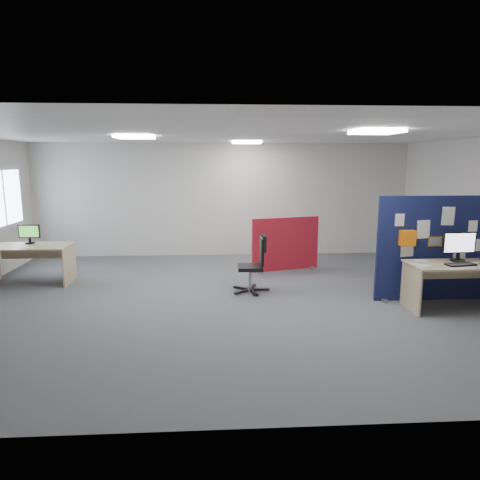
{
  "coord_description": "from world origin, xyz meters",
  "views": [
    {
      "loc": [
        -0.19,
        -6.83,
        2.28
      ],
      "look_at": [
        0.22,
        0.08,
        1.0
      ],
      "focal_mm": 32.0,
      "sensor_mm": 36.0,
      "label": 1
    }
  ],
  "objects_px": {
    "main_desk": "(459,274)",
    "second_desk": "(30,255)",
    "red_divider": "(286,245)",
    "navy_divider": "(438,249)",
    "monitor_second": "(29,233)",
    "monitor_main": "(459,245)",
    "office_chair": "(256,260)"
  },
  "relations": [
    {
      "from": "navy_divider",
      "to": "red_divider",
      "type": "height_order",
      "value": "navy_divider"
    },
    {
      "from": "navy_divider",
      "to": "office_chair",
      "type": "bearing_deg",
      "value": 168.51
    },
    {
      "from": "second_desk",
      "to": "monitor_main",
      "type": "bearing_deg",
      "value": -13.42
    },
    {
      "from": "red_divider",
      "to": "second_desk",
      "type": "height_order",
      "value": "red_divider"
    },
    {
      "from": "red_divider",
      "to": "office_chair",
      "type": "height_order",
      "value": "red_divider"
    },
    {
      "from": "monitor_second",
      "to": "second_desk",
      "type": "bearing_deg",
      "value": -72.7
    },
    {
      "from": "main_desk",
      "to": "monitor_second",
      "type": "distance_m",
      "value": 7.58
    },
    {
      "from": "main_desk",
      "to": "second_desk",
      "type": "distance_m",
      "value": 7.5
    },
    {
      "from": "navy_divider",
      "to": "main_desk",
      "type": "bearing_deg",
      "value": -75.18
    },
    {
      "from": "red_divider",
      "to": "monitor_second",
      "type": "bearing_deg",
      "value": 171.29
    },
    {
      "from": "second_desk",
      "to": "monitor_second",
      "type": "distance_m",
      "value": 0.41
    },
    {
      "from": "monitor_main",
      "to": "second_desk",
      "type": "height_order",
      "value": "monitor_main"
    },
    {
      "from": "monitor_main",
      "to": "monitor_second",
      "type": "relative_size",
      "value": 1.34
    },
    {
      "from": "monitor_second",
      "to": "office_chair",
      "type": "xyz_separation_m",
      "value": [
        4.24,
        -0.97,
        -0.36
      ]
    },
    {
      "from": "navy_divider",
      "to": "second_desk",
      "type": "distance_m",
      "value": 7.29
    },
    {
      "from": "navy_divider",
      "to": "main_desk",
      "type": "relative_size",
      "value": 1.32
    },
    {
      "from": "main_desk",
      "to": "monitor_second",
      "type": "height_order",
      "value": "monitor_second"
    },
    {
      "from": "office_chair",
      "to": "main_desk",
      "type": "bearing_deg",
      "value": -17.62
    },
    {
      "from": "navy_divider",
      "to": "office_chair",
      "type": "distance_m",
      "value": 3.02
    },
    {
      "from": "main_desk",
      "to": "navy_divider",
      "type": "bearing_deg",
      "value": 104.82
    },
    {
      "from": "navy_divider",
      "to": "red_divider",
      "type": "relative_size",
      "value": 1.44
    },
    {
      "from": "red_divider",
      "to": "monitor_second",
      "type": "distance_m",
      "value": 5.05
    },
    {
      "from": "main_desk",
      "to": "monitor_second",
      "type": "relative_size",
      "value": 4.0
    },
    {
      "from": "second_desk",
      "to": "monitor_second",
      "type": "xyz_separation_m",
      "value": [
        -0.04,
        0.15,
        0.38
      ]
    },
    {
      "from": "second_desk",
      "to": "office_chair",
      "type": "relative_size",
      "value": 1.51
    },
    {
      "from": "navy_divider",
      "to": "monitor_second",
      "type": "distance_m",
      "value": 7.35
    },
    {
      "from": "main_desk",
      "to": "monitor_main",
      "type": "relative_size",
      "value": 2.97
    },
    {
      "from": "red_divider",
      "to": "second_desk",
      "type": "distance_m",
      "value": 5.01
    },
    {
      "from": "monitor_second",
      "to": "office_chair",
      "type": "distance_m",
      "value": 4.36
    },
    {
      "from": "main_desk",
      "to": "second_desk",
      "type": "bearing_deg",
      "value": 165.61
    },
    {
      "from": "main_desk",
      "to": "red_divider",
      "type": "height_order",
      "value": "red_divider"
    },
    {
      "from": "main_desk",
      "to": "monitor_main",
      "type": "xyz_separation_m",
      "value": [
        0.04,
        0.12,
        0.44
      ]
    }
  ]
}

